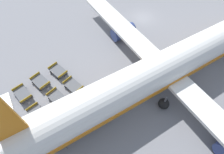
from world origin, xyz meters
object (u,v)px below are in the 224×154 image
Objects in this scene: airplane at (174,63)px; baggage_dolly_row_mid_a_col_a at (40,82)px; baggage_dolly_row_mid_b_col_a at (58,71)px; baggage_dolly_row_mid_b_col_b at (73,86)px; baggage_dolly_row_mid_b_col_c at (93,105)px; baggage_dolly_row_near_col_b at (38,114)px; baggage_dolly_row_near_col_a at (22,94)px; baggage_dolly_row_mid_a_col_b at (57,98)px; baggage_dolly_row_near_col_c at (57,136)px; baggage_dolly_row_mid_a_col_c at (76,120)px.

airplane is 13.72× the size of baggage_dolly_row_mid_a_col_a.
baggage_dolly_row_mid_b_col_a is (-8.78, -12.66, -2.70)m from airplane.
baggage_dolly_row_mid_b_col_b is 1.00× the size of baggage_dolly_row_mid_b_col_c.
baggage_dolly_row_mid_b_col_c is (7.35, 1.76, 0.00)m from baggage_dolly_row_mid_b_col_a.
baggage_dolly_row_mid_a_col_a is (-8.28, -15.36, -2.70)m from airplane.
baggage_dolly_row_near_col_b is 1.00× the size of baggage_dolly_row_mid_a_col_a.
baggage_dolly_row_near_col_a is 1.00× the size of baggage_dolly_row_mid_b_col_b.
baggage_dolly_row_mid_b_col_c is (3.27, 3.40, 0.00)m from baggage_dolly_row_mid_a_col_b.
baggage_dolly_row_near_col_a is 3.83m from baggage_dolly_row_near_col_b.
airplane is at bearing 71.81° from baggage_dolly_row_mid_a_col_b.
baggage_dolly_row_mid_b_col_a is (-0.50, 2.70, 0.00)m from baggage_dolly_row_mid_a_col_a.
baggage_dolly_row_mid_b_col_c is (2.40, 6.21, 0.00)m from baggage_dolly_row_near_col_b.
baggage_dolly_row_near_col_a is 1.00× the size of baggage_dolly_row_mid_a_col_b.
airplane is 13.27m from baggage_dolly_row_mid_b_col_b.
baggage_dolly_row_near_col_c is 1.00× the size of baggage_dolly_row_mid_a_col_c.
baggage_dolly_row_mid_b_col_b is (-5.34, -11.84, -2.70)m from airplane.
baggage_dolly_row_mid_a_col_c is 2.69m from baggage_dolly_row_mid_b_col_c.
baggage_dolly_row_near_col_b is 1.00× the size of baggage_dolly_row_mid_b_col_a.
baggage_dolly_row_mid_b_col_c is (6.85, 4.46, 0.00)m from baggage_dolly_row_mid_a_col_a.
baggage_dolly_row_mid_b_col_c is at bearing 33.08° from baggage_dolly_row_mid_a_col_a.
baggage_dolly_row_near_col_a and baggage_dolly_row_mid_b_col_c have the same top height.
airplane is at bearing 82.53° from baggage_dolly_row_mid_b_col_c.
baggage_dolly_row_near_col_b is at bearing -21.40° from baggage_dolly_row_mid_a_col_a.
baggage_dolly_row_near_col_c is at bearing -21.15° from baggage_dolly_row_mid_a_col_b.
baggage_dolly_row_mid_a_col_a is 4.58m from baggage_dolly_row_mid_b_col_b.
baggage_dolly_row_near_col_b and baggage_dolly_row_mid_b_col_a have the same top height.
baggage_dolly_row_mid_a_col_b is 2.54m from baggage_dolly_row_mid_b_col_b.
baggage_dolly_row_near_col_b is (3.74, 0.82, 0.00)m from baggage_dolly_row_near_col_a.
baggage_dolly_row_mid_b_col_c is (-0.66, 2.61, 0.00)m from baggage_dolly_row_mid_a_col_c.
baggage_dolly_row_near_col_b is 1.00× the size of baggage_dolly_row_mid_a_col_b.
baggage_dolly_row_mid_b_col_a is at bearing 100.54° from baggage_dolly_row_mid_a_col_a.
baggage_dolly_row_mid_b_col_c is at bearing 103.51° from baggage_dolly_row_near_col_c.
baggage_dolly_row_mid_a_col_a and baggage_dolly_row_mid_b_col_a have the same top height.
baggage_dolly_row_near_col_b is at bearing -41.91° from baggage_dolly_row_mid_b_col_a.
baggage_dolly_row_near_col_b is 1.00× the size of baggage_dolly_row_mid_b_col_c.
baggage_dolly_row_mid_a_col_c is 1.00× the size of baggage_dolly_row_mid_b_col_b.
baggage_dolly_row_mid_a_col_a is 7.73m from baggage_dolly_row_mid_a_col_c.
baggage_dolly_row_near_col_c is at bearing -76.49° from baggage_dolly_row_mid_b_col_c.
airplane is 13.70× the size of baggage_dolly_row_near_col_c.
baggage_dolly_row_mid_a_col_a is at bearing -118.33° from airplane.
airplane is 16.27m from baggage_dolly_row_near_col_c.
baggage_dolly_row_mid_b_col_a is (-8.01, 0.85, 0.00)m from baggage_dolly_row_mid_a_col_c.
baggage_dolly_row_near_col_c and baggage_dolly_row_mid_b_col_a have the same top height.
baggage_dolly_row_mid_a_col_a is 8.18m from baggage_dolly_row_mid_b_col_c.
baggage_dolly_row_near_col_c is at bearing -4.83° from baggage_dolly_row_mid_a_col_a.
airplane is 13.80m from baggage_dolly_row_mid_a_col_c.
baggage_dolly_row_mid_b_col_a is at bearing 173.94° from baggage_dolly_row_mid_a_col_c.
baggage_dolly_row_mid_b_col_a is 1.00× the size of baggage_dolly_row_mid_b_col_b.
baggage_dolly_row_mid_b_col_a is (-4.96, 4.45, 0.00)m from baggage_dolly_row_near_col_b.
baggage_dolly_row_near_col_a is at bearing -128.33° from baggage_dolly_row_mid_a_col_b.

